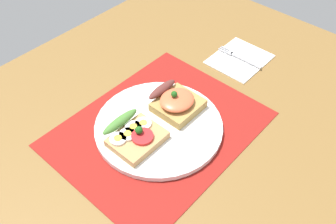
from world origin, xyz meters
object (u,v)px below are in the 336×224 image
fork (238,57)px  napkin (240,59)px  sandwich_salmon (176,102)px  sandwich_egg_tomato (134,134)px  plate (159,126)px

fork → napkin: bearing=-90.6°
sandwich_salmon → fork: size_ratio=0.81×
napkin → fork: bearing=89.4°
sandwich_egg_tomato → fork: 38.31cm
plate → sandwich_egg_tomato: 6.69cm
sandwich_salmon → napkin: (25.74, 0.13, -3.11)cm
napkin → sandwich_salmon: bearing=-179.7°
sandwich_salmon → fork: sandwich_salmon is taller
plate → napkin: (31.94, 0.71, -0.59)cm
sandwich_egg_tomato → fork: (38.25, 0.03, -2.04)cm
napkin → fork: 0.63cm
napkin → sandwich_egg_tomato: bearing=179.4°
plate → sandwich_salmon: 6.71cm
sandwich_egg_tomato → napkin: (38.25, -0.40, -2.50)cm
sandwich_egg_tomato → sandwich_salmon: (12.51, -0.53, 0.61)cm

